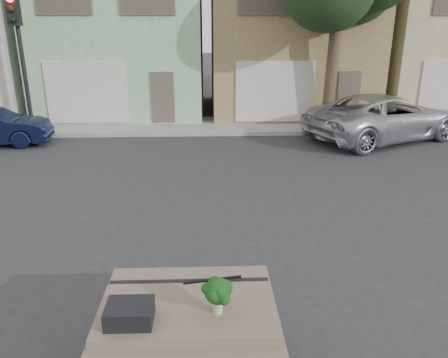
{
  "coord_description": "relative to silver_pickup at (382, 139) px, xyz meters",
  "views": [
    {
      "loc": [
        0.25,
        -7.14,
        4.02
      ],
      "look_at": [
        0.53,
        0.5,
        1.3
      ],
      "focal_mm": 35.0,
      "sensor_mm": 36.0,
      "label": 1
    }
  ],
  "objects": [
    {
      "name": "ground_plane",
      "position": [
        -6.66,
        -8.3,
        0.0
      ],
      "size": [
        120.0,
        120.0,
        0.0
      ],
      "primitive_type": "plane",
      "color": "#303033",
      "rests_on": "ground"
    },
    {
      "name": "sidewalk",
      "position": [
        -6.66,
        2.2,
        0.07
      ],
      "size": [
        40.0,
        3.0,
        0.15
      ],
      "primitive_type": "cube",
      "color": "gray",
      "rests_on": "ground"
    },
    {
      "name": "townhouse_mint",
      "position": [
        -10.16,
        6.2,
        3.77
      ],
      "size": [
        7.2,
        8.2,
        7.55
      ],
      "primitive_type": "cube",
      "color": "#94C696",
      "rests_on": "ground"
    },
    {
      "name": "townhouse_tan",
      "position": [
        -2.66,
        6.2,
        3.77
      ],
      "size": [
        7.2,
        8.2,
        7.55
      ],
      "primitive_type": "cube",
      "color": "#957E50",
      "rests_on": "ground"
    },
    {
      "name": "townhouse_beige",
      "position": [
        4.84,
        6.2,
        3.77
      ],
      "size": [
        7.2,
        8.2,
        7.55
      ],
      "primitive_type": "cube",
      "color": "#BEB783",
      "rests_on": "ground"
    },
    {
      "name": "silver_pickup",
      "position": [
        0.0,
        0.0,
        0.0
      ],
      "size": [
        6.57,
        5.0,
        1.66
      ],
      "primitive_type": "imported",
      "rotation": [
        0.0,
        0.0,
        2.0
      ],
      "color": "#B5B7BD",
      "rests_on": "ground"
    },
    {
      "name": "traffic_signal",
      "position": [
        -13.16,
        1.2,
        2.55
      ],
      "size": [
        0.4,
        0.4,
        5.1
      ],
      "primitive_type": "cube",
      "color": "black",
      "rests_on": "ground"
    },
    {
      "name": "tree_near",
      "position": [
        -1.66,
        1.5,
        4.25
      ],
      "size": [
        4.4,
        4.0,
        8.5
      ],
      "primitive_type": "cube",
      "color": "#1C3418",
      "rests_on": "ground"
    },
    {
      "name": "car_dashboard",
      "position": [
        -6.66,
        -11.3,
        0.56
      ],
      "size": [
        2.0,
        1.8,
        1.12
      ],
      "primitive_type": "cube",
      "color": "#735F50",
      "rests_on": "ground"
    },
    {
      "name": "instrument_hump",
      "position": [
        -7.24,
        -11.65,
        1.22
      ],
      "size": [
        0.48,
        0.38,
        0.2
      ],
      "primitive_type": "cube",
      "color": "black",
      "rests_on": "car_dashboard"
    },
    {
      "name": "wiper_arm",
      "position": [
        -6.38,
        -10.92,
        1.13
      ],
      "size": [
        0.69,
        0.15,
        0.02
      ],
      "primitive_type": "cube",
      "rotation": [
        0.0,
        0.0,
        0.17
      ],
      "color": "black",
      "rests_on": "car_dashboard"
    },
    {
      "name": "broccoli",
      "position": [
        -6.33,
        -11.54,
        1.33
      ],
      "size": [
        0.48,
        0.48,
        0.42
      ],
      "primitive_type": "cube",
      "rotation": [
        0.0,
        0.0,
        2.38
      ],
      "color": "#10360F",
      "rests_on": "car_dashboard"
    }
  ]
}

